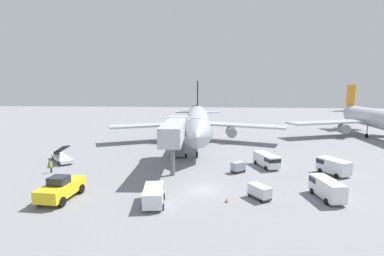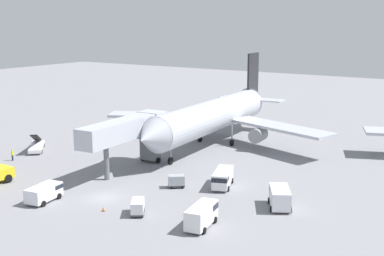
{
  "view_description": "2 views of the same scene",
  "coord_description": "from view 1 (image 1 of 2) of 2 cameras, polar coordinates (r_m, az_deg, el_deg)",
  "views": [
    {
      "loc": [
        1.89,
        -33.24,
        12.67
      ],
      "look_at": [
        -3.41,
        22.95,
        4.53
      ],
      "focal_mm": 26.07,
      "sensor_mm": 36.0,
      "label": 1
    },
    {
      "loc": [
        41.23,
        -44.4,
        20.83
      ],
      "look_at": [
        -2.12,
        22.61,
        4.36
      ],
      "focal_mm": 49.29,
      "sensor_mm": 36.0,
      "label": 2
    }
  ],
  "objects": [
    {
      "name": "ground_plane",
      "position": [
        35.62,
        2.04,
        -12.64
      ],
      "size": [
        300.0,
        300.0,
        0.0
      ],
      "primitive_type": "plane",
      "color": "gray"
    },
    {
      "name": "baggage_cart_near_right",
      "position": [
        33.74,
        13.65,
        -12.49
      ],
      "size": [
        2.62,
        3.0,
        1.59
      ],
      "color": "#38383D",
      "rests_on": "ground"
    },
    {
      "name": "service_van_far_center",
      "position": [
        36.33,
        25.76,
        -10.88
      ],
      "size": [
        2.7,
        5.26,
        2.28
      ],
      "color": "white",
      "rests_on": "ground"
    },
    {
      "name": "pushback_tug",
      "position": [
        35.89,
        -25.26,
        -11.08
      ],
      "size": [
        3.19,
        6.23,
        2.78
      ],
      "color": "yellow",
      "rests_on": "ground"
    },
    {
      "name": "jet_bridge",
      "position": [
        45.16,
        -3.42,
        -0.75
      ],
      "size": [
        4.25,
        16.93,
        7.55
      ],
      "color": "#B2B7C1",
      "rests_on": "ground"
    },
    {
      "name": "ground_crew_worker_foreground",
      "position": [
        47.4,
        -26.89,
        -7.05
      ],
      "size": [
        0.39,
        0.39,
        1.75
      ],
      "color": "#1E2333",
      "rests_on": "ground"
    },
    {
      "name": "service_van_far_left",
      "position": [
        31.7,
        -7.86,
        -13.29
      ],
      "size": [
        2.89,
        4.87,
        1.9
      ],
      "color": "white",
      "rests_on": "ground"
    },
    {
      "name": "service_van_mid_center",
      "position": [
        46.68,
        15.03,
        -6.28
      ],
      "size": [
        3.71,
        5.84,
        2.13
      ],
      "color": "white",
      "rests_on": "ground"
    },
    {
      "name": "safety_cone_alpha",
      "position": [
        32.39,
        7.08,
        -14.4
      ],
      "size": [
        0.33,
        0.33,
        0.52
      ],
      "color": "black",
      "rests_on": "ground"
    },
    {
      "name": "baggage_cart_mid_right",
      "position": [
        42.98,
        9.41,
        -7.83
      ],
      "size": [
        2.36,
        2.25,
        1.6
      ],
      "color": "#38383D",
      "rests_on": "ground"
    },
    {
      "name": "airplane_at_gate",
      "position": [
        64.54,
        1.1,
        1.42
      ],
      "size": [
        41.63,
        43.38,
        14.55
      ],
      "color": "#B7BCC6",
      "rests_on": "ground"
    },
    {
      "name": "airplane_background",
      "position": [
        84.14,
        34.24,
        1.44
      ],
      "size": [
        46.52,
        46.2,
        13.66
      ],
      "color": "#B7BCC6",
      "rests_on": "ground"
    },
    {
      "name": "belt_loader_truck",
      "position": [
        53.67,
        -25.09,
        -5.38
      ],
      "size": [
        6.43,
        6.57,
        3.37
      ],
      "color": "white",
      "rests_on": "ground"
    },
    {
      "name": "service_van_outer_left",
      "position": [
        46.39,
        26.83,
        -6.9
      ],
      "size": [
        4.05,
        5.01,
        2.27
      ],
      "color": "white",
      "rests_on": "ground"
    }
  ]
}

